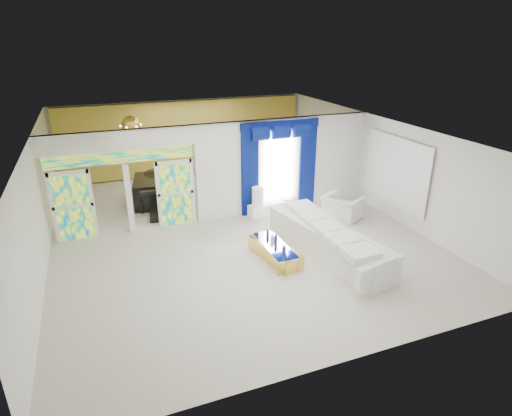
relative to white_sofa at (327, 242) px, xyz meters
name	(u,v)px	position (x,y,z in m)	size (l,w,h in m)	color
floor	(232,229)	(-1.82, 2.41, -0.38)	(12.00, 12.00, 0.00)	#B7AF9E
dividing_wall	(285,164)	(0.33, 3.41, 1.12)	(5.70, 0.18, 3.00)	white
dividing_header	(119,140)	(-4.67, 3.41, 2.34)	(4.30, 0.18, 0.55)	white
stained_panel_left	(73,206)	(-6.09, 3.41, 0.62)	(0.95, 0.04, 2.00)	#994C3F
stained_panel_right	(176,193)	(-3.24, 3.41, 0.62)	(0.95, 0.04, 2.00)	#994C3F
stained_transom	(121,157)	(-4.67, 3.41, 1.87)	(4.00, 0.05, 0.35)	#994C3F
window_pane	(279,168)	(0.08, 3.31, 1.07)	(1.00, 0.02, 2.30)	white
blue_drape_left	(250,173)	(-0.92, 3.28, 1.02)	(0.55, 0.10, 2.80)	#031345
blue_drape_right	(307,166)	(1.08, 3.28, 1.02)	(0.55, 0.10, 2.80)	#031345
blue_pelmet	(280,125)	(0.08, 3.28, 2.44)	(2.60, 0.12, 0.25)	#031345
wall_mirror	(396,171)	(3.12, 1.41, 1.17)	(0.04, 2.70, 1.90)	white
gold_curtains	(186,138)	(-1.82, 8.31, 1.12)	(9.70, 0.12, 2.90)	gold
white_sofa	(327,242)	(0.00, 0.00, 0.00)	(0.86, 4.02, 0.77)	white
coffee_table	(275,252)	(-1.35, 0.30, -0.19)	(0.57, 1.71, 0.38)	#E4C047
console_table	(266,209)	(-0.46, 3.02, -0.18)	(1.19, 0.38, 0.40)	white
table_lamp	(258,196)	(-0.76, 3.02, 0.30)	(0.36, 0.36, 0.58)	white
armchair	(343,207)	(1.70, 1.97, -0.02)	(1.11, 0.97, 0.72)	white
grand_piano	(155,191)	(-3.60, 5.42, 0.05)	(1.32, 1.73, 0.87)	black
piano_bench	(163,216)	(-3.60, 3.82, -0.25)	(0.83, 0.32, 0.28)	black
tv_console	(74,199)	(-6.17, 5.78, -0.02)	(0.51, 0.46, 0.74)	tan
chandelier	(131,125)	(-4.12, 5.81, 2.27)	(0.60, 0.60, 0.60)	gold
decanters	(277,243)	(-1.32, 0.26, 0.08)	(0.19, 1.19, 0.23)	navy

